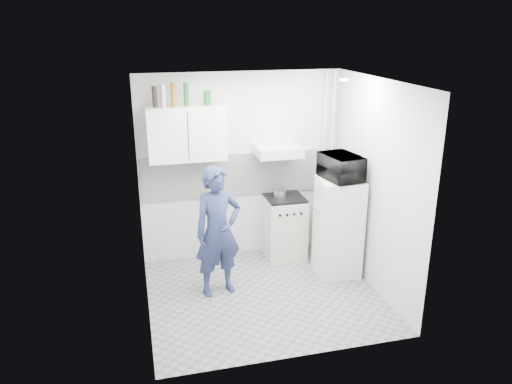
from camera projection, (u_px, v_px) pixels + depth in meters
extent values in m
plane|color=gray|center=(264.00, 295.00, 6.18)|extent=(2.80, 2.80, 0.00)
plane|color=white|center=(265.00, 82.00, 5.34)|extent=(2.80, 2.80, 0.00)
plane|color=silver|center=(241.00, 167.00, 6.91)|extent=(2.80, 0.00, 2.80)
plane|color=silver|center=(141.00, 206.00, 5.44)|extent=(0.00, 2.60, 2.60)
plane|color=silver|center=(375.00, 187.00, 6.09)|extent=(0.00, 2.60, 2.60)
imported|color=#222B4F|center=(218.00, 232.00, 6.00)|extent=(0.66, 0.51, 1.63)
cube|color=beige|center=(284.00, 227.00, 7.09)|extent=(0.54, 0.54, 0.87)
cube|color=white|center=(338.00, 227.00, 6.55)|extent=(0.59, 0.59, 1.31)
cube|color=black|center=(285.00, 198.00, 6.94)|extent=(0.52, 0.52, 0.03)
cylinder|color=silver|center=(280.00, 193.00, 6.91)|extent=(0.18, 0.18, 0.10)
imported|color=black|center=(341.00, 167.00, 6.29)|extent=(0.64, 0.49, 0.32)
cylinder|color=black|center=(155.00, 97.00, 6.15)|extent=(0.06, 0.06, 0.26)
cylinder|color=silver|center=(163.00, 96.00, 6.18)|extent=(0.07, 0.07, 0.28)
cylinder|color=brown|center=(174.00, 95.00, 6.20)|extent=(0.07, 0.07, 0.30)
cylinder|color=#144C1E|center=(186.00, 94.00, 6.24)|extent=(0.07, 0.07, 0.29)
cylinder|color=#144C1E|center=(207.00, 98.00, 6.32)|extent=(0.10, 0.10, 0.18)
cube|color=white|center=(187.00, 133.00, 6.40)|extent=(1.00, 0.35, 0.70)
cube|color=beige|center=(278.00, 150.00, 6.70)|extent=(0.60, 0.50, 0.14)
cube|color=white|center=(241.00, 174.00, 6.93)|extent=(2.74, 0.03, 0.60)
cylinder|color=beige|center=(331.00, 162.00, 7.14)|extent=(0.05, 0.05, 2.60)
cylinder|color=beige|center=(323.00, 163.00, 7.11)|extent=(0.04, 0.04, 2.60)
cylinder|color=white|center=(344.00, 80.00, 5.77)|extent=(0.10, 0.10, 0.02)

